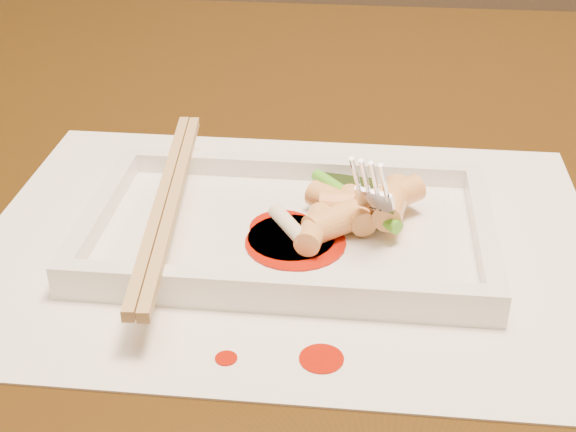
# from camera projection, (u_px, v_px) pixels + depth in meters

# --- Properties ---
(table) EXTENTS (1.40, 0.90, 0.75)m
(table) POSITION_uv_depth(u_px,v_px,m) (214.00, 275.00, 0.67)
(table) COLOR black
(table) RESTS_ON ground
(placemat) EXTENTS (0.40, 0.30, 0.00)m
(placemat) POSITION_uv_depth(u_px,v_px,m) (288.00, 241.00, 0.52)
(placemat) COLOR white
(placemat) RESTS_ON table
(sauce_splatter_a) EXTENTS (0.02, 0.02, 0.00)m
(sauce_splatter_a) POSITION_uv_depth(u_px,v_px,m) (321.00, 359.00, 0.42)
(sauce_splatter_a) COLOR #A81304
(sauce_splatter_a) RESTS_ON placemat
(sauce_splatter_b) EXTENTS (0.01, 0.01, 0.00)m
(sauce_splatter_b) POSITION_uv_depth(u_px,v_px,m) (226.00, 358.00, 0.42)
(sauce_splatter_b) COLOR #A81304
(sauce_splatter_b) RESTS_ON placemat
(plate_base) EXTENTS (0.26, 0.16, 0.01)m
(plate_base) POSITION_uv_depth(u_px,v_px,m) (288.00, 234.00, 0.52)
(plate_base) COLOR white
(plate_base) RESTS_ON placemat
(plate_rim_far) EXTENTS (0.26, 0.01, 0.01)m
(plate_rim_far) POSITION_uv_depth(u_px,v_px,m) (299.00, 168.00, 0.58)
(plate_rim_far) COLOR white
(plate_rim_far) RESTS_ON plate_base
(plate_rim_near) EXTENTS (0.26, 0.01, 0.01)m
(plate_rim_near) POSITION_uv_depth(u_px,v_px,m) (274.00, 287.00, 0.45)
(plate_rim_near) COLOR white
(plate_rim_near) RESTS_ON plate_base
(plate_rim_left) EXTENTS (0.01, 0.14, 0.01)m
(plate_rim_left) POSITION_uv_depth(u_px,v_px,m) (101.00, 210.00, 0.53)
(plate_rim_left) COLOR white
(plate_rim_left) RESTS_ON plate_base
(plate_rim_right) EXTENTS (0.01, 0.14, 0.01)m
(plate_rim_right) POSITION_uv_depth(u_px,v_px,m) (484.00, 231.00, 0.50)
(plate_rim_right) COLOR white
(plate_rim_right) RESTS_ON plate_base
(veg_piece) EXTENTS (0.04, 0.03, 0.01)m
(veg_piece) POSITION_uv_depth(u_px,v_px,m) (345.00, 192.00, 0.55)
(veg_piece) COLOR black
(veg_piece) RESTS_ON plate_base
(scallion_white) EXTENTS (0.03, 0.04, 0.01)m
(scallion_white) POSITION_uv_depth(u_px,v_px,m) (289.00, 225.00, 0.50)
(scallion_white) COLOR #EAEACC
(scallion_white) RESTS_ON plate_base
(scallion_green) EXTENTS (0.06, 0.07, 0.01)m
(scallion_green) POSITION_uv_depth(u_px,v_px,m) (355.00, 200.00, 0.53)
(scallion_green) COLOR #42A91B
(scallion_green) RESTS_ON plate_base
(chopstick_a) EXTENTS (0.03, 0.25, 0.01)m
(chopstick_a) POSITION_uv_depth(u_px,v_px,m) (162.00, 199.00, 0.52)
(chopstick_a) COLOR tan
(chopstick_a) RESTS_ON plate_rim_near
(chopstick_b) EXTENTS (0.03, 0.25, 0.01)m
(chopstick_b) POSITION_uv_depth(u_px,v_px,m) (174.00, 200.00, 0.52)
(chopstick_b) COLOR tan
(chopstick_b) RESTS_ON plate_rim_near
(fork) EXTENTS (0.09, 0.10, 0.14)m
(fork) POSITION_uv_depth(u_px,v_px,m) (405.00, 117.00, 0.49)
(fork) COLOR silver
(fork) RESTS_ON plate_base
(sauce_blob_0) EXTENTS (0.04, 0.04, 0.00)m
(sauce_blob_0) POSITION_uv_depth(u_px,v_px,m) (282.00, 227.00, 0.52)
(sauce_blob_0) COLOR #A81304
(sauce_blob_0) RESTS_ON plate_base
(sauce_blob_1) EXTENTS (0.06, 0.06, 0.00)m
(sauce_blob_1) POSITION_uv_depth(u_px,v_px,m) (291.00, 238.00, 0.51)
(sauce_blob_1) COLOR #A81304
(sauce_blob_1) RESTS_ON plate_base
(sauce_blob_2) EXTENTS (0.06, 0.06, 0.00)m
(sauce_blob_2) POSITION_uv_depth(u_px,v_px,m) (296.00, 242.00, 0.50)
(sauce_blob_2) COLOR #A81304
(sauce_blob_2) RESTS_ON plate_base
(rice_cake_0) EXTENTS (0.05, 0.05, 0.02)m
(rice_cake_0) POSITION_uv_depth(u_px,v_px,m) (342.00, 219.00, 0.51)
(rice_cake_0) COLOR #FAC775
(rice_cake_0) RESTS_ON plate_base
(rice_cake_1) EXTENTS (0.05, 0.04, 0.02)m
(rice_cake_1) POSITION_uv_depth(u_px,v_px,m) (338.00, 203.00, 0.53)
(rice_cake_1) COLOR #FAC775
(rice_cake_1) RESTS_ON plate_base
(rice_cake_2) EXTENTS (0.05, 0.04, 0.02)m
(rice_cake_2) POSITION_uv_depth(u_px,v_px,m) (390.00, 197.00, 0.52)
(rice_cake_2) COLOR #FAC775
(rice_cake_2) RESTS_ON plate_base
(rice_cake_3) EXTENTS (0.03, 0.04, 0.02)m
(rice_cake_3) POSITION_uv_depth(u_px,v_px,m) (356.00, 210.00, 0.52)
(rice_cake_3) COLOR #FAC775
(rice_cake_3) RESTS_ON plate_base
(rice_cake_4) EXTENTS (0.02, 0.04, 0.02)m
(rice_cake_4) POSITION_uv_depth(u_px,v_px,m) (314.00, 229.00, 0.50)
(rice_cake_4) COLOR #FAC775
(rice_cake_4) RESTS_ON plate_base
(rice_cake_5) EXTENTS (0.03, 0.05, 0.02)m
(rice_cake_5) POSITION_uv_depth(u_px,v_px,m) (392.00, 202.00, 0.52)
(rice_cake_5) COLOR #FAC775
(rice_cake_5) RESTS_ON plate_base
(rice_cake_6) EXTENTS (0.04, 0.02, 0.02)m
(rice_cake_6) POSITION_uv_depth(u_px,v_px,m) (350.00, 206.00, 0.52)
(rice_cake_6) COLOR #FAC775
(rice_cake_6) RESTS_ON plate_base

